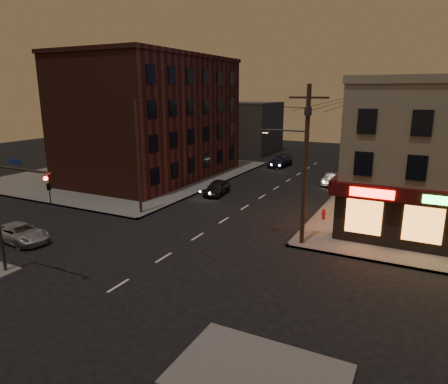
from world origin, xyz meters
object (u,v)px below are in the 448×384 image
Objects in this scene: sedan_near at (217,188)px; fire_hydrant at (324,214)px; suv_cross at (20,233)px; sedan_mid at (331,179)px; sedan_far at (280,162)px.

fire_hydrant is at bearing -24.32° from sedan_near.
suv_cross is 30.03m from sedan_mid.
suv_cross is at bearing -96.55° from sedan_far.
sedan_far is 22.78m from fire_hydrant.
sedan_far reaches higher than suv_cross.
fire_hydrant is at bearing -46.60° from suv_cross.
suv_cross is at bearing -115.93° from sedan_near.
sedan_near is at bearing -87.84° from sedan_far.
fire_hydrant is (10.51, -20.21, -0.10)m from sedan_far.
sedan_near is 11.63m from fire_hydrant.
suv_cross is 0.91× the size of sedan_far.
sedan_far reaches higher than sedan_near.
suv_cross is 1.21× the size of sedan_mid.
sedan_near is (5.78, 16.90, 0.09)m from suv_cross.
sedan_far is at bearing 143.02° from sedan_mid.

